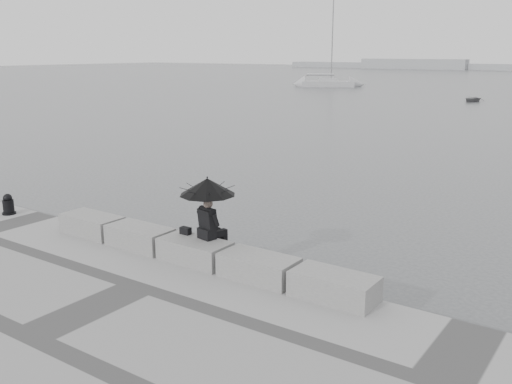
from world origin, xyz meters
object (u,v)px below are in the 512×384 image
Objects in this scene: sailboat_left at (328,83)px; dinghy at (472,99)px; mooring_bollard at (8,206)px; seated_person at (207,193)px.

dinghy is at bearing -61.67° from sailboat_left.
mooring_bollard is 69.89m from sailboat_left.
seated_person reaches higher than mooring_bollard.
sailboat_left reaches higher than dinghy.
sailboat_left is 4.64× the size of dinghy.
mooring_bollard is 51.87m from dinghy.
dinghy is (-7.63, 51.43, -1.78)m from seated_person.
sailboat_left is at bearing 159.22° from dinghy.
seated_person is 0.50× the size of dinghy.
seated_person is at bearing 3.60° from mooring_bollard.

